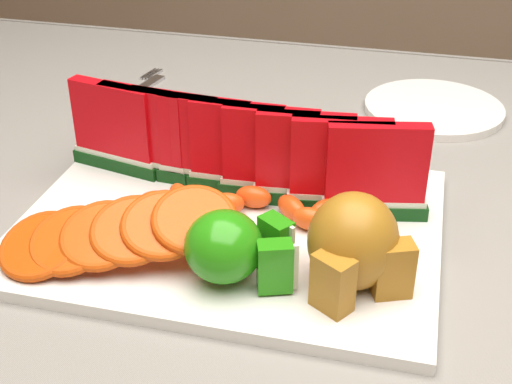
{
  "coord_description": "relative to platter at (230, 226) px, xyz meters",
  "views": [
    {
      "loc": [
        0.07,
        -0.6,
        1.15
      ],
      "look_at": [
        -0.07,
        -0.05,
        0.81
      ],
      "focal_mm": 50.0,
      "sensor_mm": 36.0,
      "label": 1
    }
  ],
  "objects": [
    {
      "name": "table",
      "position": [
        0.1,
        0.04,
        -0.11
      ],
      "size": [
        1.4,
        0.9,
        0.75
      ],
      "color": "#4C2719",
      "rests_on": "ground"
    },
    {
      "name": "tablecloth",
      "position": [
        0.1,
        0.04,
        -0.05
      ],
      "size": [
        1.53,
        1.03,
        0.2
      ],
      "color": "gray",
      "rests_on": "table"
    },
    {
      "name": "platter",
      "position": [
        0.0,
        0.0,
        0.0
      ],
      "size": [
        0.4,
        0.3,
        0.01
      ],
      "color": "silver",
      "rests_on": "tablecloth"
    },
    {
      "name": "apple_cluster",
      "position": [
        0.03,
        -0.09,
        0.04
      ],
      "size": [
        0.1,
        0.08,
        0.06
      ],
      "color": "#2C9012",
      "rests_on": "platter"
    },
    {
      "name": "pear_cluster",
      "position": [
        0.13,
        -0.07,
        0.04
      ],
      "size": [
        0.1,
        0.1,
        0.09
      ],
      "color": "#9A570D",
      "rests_on": "platter"
    },
    {
      "name": "side_plate",
      "position": [
        0.18,
        0.33,
        -0.0
      ],
      "size": [
        0.23,
        0.23,
        0.01
      ],
      "color": "silver",
      "rests_on": "tablecloth"
    },
    {
      "name": "fork",
      "position": [
        -0.22,
        0.28,
        -0.0
      ],
      "size": [
        0.05,
        0.19,
        0.0
      ],
      "color": "silver",
      "rests_on": "tablecloth"
    },
    {
      "name": "watermelon_row",
      "position": [
        -0.01,
        0.06,
        0.05
      ],
      "size": [
        0.39,
        0.07,
        0.1
      ],
      "color": "#0A400A",
      "rests_on": "platter"
    },
    {
      "name": "orange_fan_front",
      "position": [
        -0.08,
        -0.08,
        0.03
      ],
      "size": [
        0.23,
        0.13,
        0.06
      ],
      "color": "#D75C0C",
      "rests_on": "platter"
    },
    {
      "name": "orange_fan_back",
      "position": [
        -0.04,
        0.12,
        0.02
      ],
      "size": [
        0.24,
        0.1,
        0.04
      ],
      "color": "#D75C0C",
      "rests_on": "platter"
    },
    {
      "name": "tangerine_segments",
      "position": [
        0.02,
        0.01,
        0.02
      ],
      "size": [
        0.22,
        0.07,
        0.02
      ],
      "color": "#D07000",
      "rests_on": "platter"
    }
  ]
}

